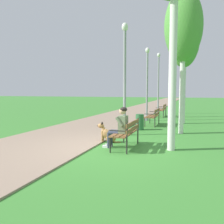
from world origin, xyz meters
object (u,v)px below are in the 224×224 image
birch_tree_second (183,27)px  birch_tree_fourth (184,47)px  park_bench_far (162,109)px  lamp_post_near (125,78)px  dog_shepherd (108,135)px  park_bench_mid (153,115)px  birch_tree_third (185,40)px  lamp_post_mid (147,83)px  lamp_post_far (158,83)px  litter_bin (140,122)px  park_bench_near (127,131)px  person_seated_on_near_bench (120,126)px

birch_tree_second → birch_tree_fourth: size_ratio=0.96×
park_bench_far → lamp_post_near: (-0.54, -7.36, 1.71)m
birch_tree_second → dog_shepherd: bearing=-131.0°
park_bench_mid → birch_tree_fourth: bearing=75.3°
birch_tree_third → lamp_post_mid: bearing=161.1°
dog_shepherd → lamp_post_far: bearing=89.1°
dog_shepherd → birch_tree_second: size_ratio=0.15×
lamp_post_mid → litter_bin: (0.34, -3.49, -1.83)m
birch_tree_third → birch_tree_fourth: 3.37m
lamp_post_near → birch_tree_third: 5.15m
lamp_post_near → lamp_post_mid: size_ratio=1.02×
birch_tree_second → litter_bin: (-1.79, 0.36, -3.87)m
park_bench_near → lamp_post_mid: lamp_post_mid is taller
birch_tree_third → birch_tree_fourth: (-0.17, 3.36, 0.21)m
park_bench_mid → person_seated_on_near_bench: person_seated_on_near_bench is taller
park_bench_far → lamp_post_mid: lamp_post_mid is taller
lamp_post_far → birch_tree_fourth: 3.28m
person_seated_on_near_bench → lamp_post_near: bearing=102.0°
birch_tree_second → birch_tree_fourth: bearing=92.2°
park_bench_far → lamp_post_near: lamp_post_near is taller
birch_tree_second → litter_bin: birch_tree_second is taller
lamp_post_far → lamp_post_near: bearing=-90.1°
park_bench_mid → person_seated_on_near_bench: (-0.19, -5.19, 0.17)m
dog_shepherd → litter_bin: size_ratio=1.19×
person_seated_on_near_bench → lamp_post_far: bearing=92.2°
park_bench_near → birch_tree_second: (1.42, 3.15, 3.71)m
dog_shepherd → lamp_post_near: (0.16, 1.49, 1.97)m
person_seated_on_near_bench → birch_tree_second: size_ratio=0.22×
birch_tree_second → lamp_post_near: bearing=-152.4°
park_bench_mid → birch_tree_third: bearing=40.9°
lamp_post_near → dog_shepherd: bearing=-96.1°
park_bench_near → birch_tree_fourth: bearing=83.1°
lamp_post_near → park_bench_mid: bearing=78.0°
dog_shepherd → birch_tree_fourth: size_ratio=0.14×
park_bench_mid → lamp_post_mid: 2.60m
lamp_post_far → birch_tree_third: size_ratio=0.76×
lamp_post_near → birch_tree_fourth: birch_tree_fourth is taller
dog_shepherd → litter_bin: dog_shepherd is taller
park_bench_mid → birch_tree_fourth: 6.20m
park_bench_near → lamp_post_near: 2.76m
birch_tree_second → birch_tree_third: birch_tree_third is taller
lamp_post_far → litter_bin: (0.28, -7.71, -1.99)m
park_bench_far → birch_tree_second: bearing=-76.2°
birch_tree_third → birch_tree_fourth: size_ratio=1.00×
birch_tree_fourth → birch_tree_third: bearing=-87.1°
park_bench_far → birch_tree_second: (1.54, -6.28, 3.71)m
lamp_post_near → birch_tree_third: (2.01, 4.23, 2.14)m
park_bench_far → lamp_post_far: bearing=106.3°
lamp_post_far → dog_shepherd: bearing=-90.9°
park_bench_near → birch_tree_fourth: (1.18, 9.65, 4.06)m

